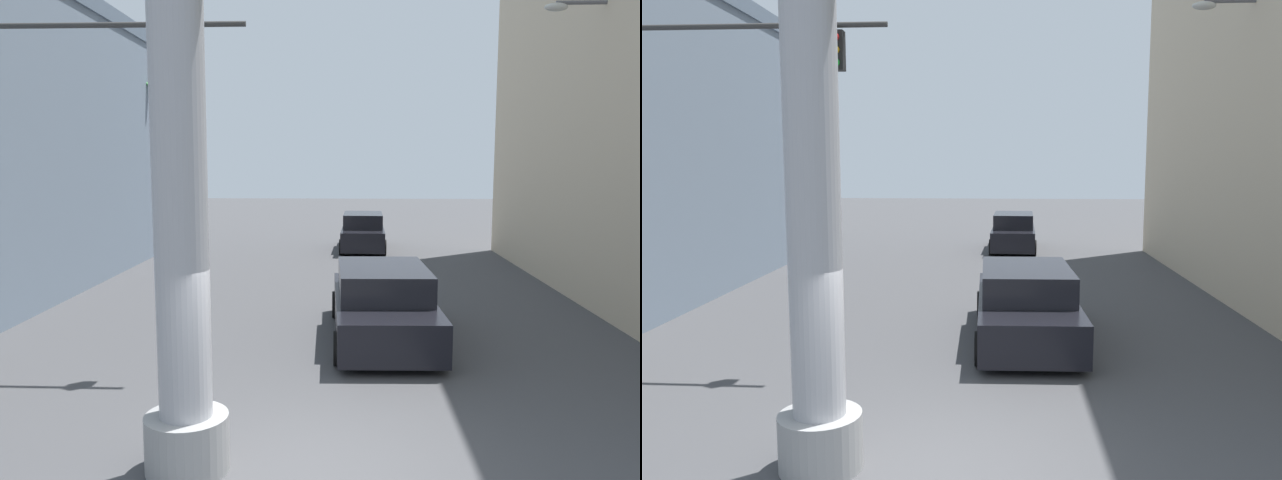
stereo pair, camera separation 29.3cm
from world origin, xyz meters
The scene contains 6 objects.
ground_plane centered at (0.00, 10.00, 0.00)m, with size 90.80×90.80×0.00m, color #424244.
street_lamp centered at (7.07, 8.56, 4.58)m, with size 2.25×0.28×7.67m.
traffic_light_mast centered at (-5.51, 4.25, 4.48)m, with size 6.15×0.32×6.29m.
car_lead centered at (1.28, 5.91, 0.74)m, with size 2.23×5.12×1.56m.
car_far centered at (1.23, 19.38, 0.74)m, with size 2.01×4.78×1.56m.
palm_tree_far_left centered at (-7.91, 17.14, 4.31)m, with size 2.71×2.45×7.20m.
Camera 1 is at (0.49, -7.12, 3.78)m, focal length 35.00 mm.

